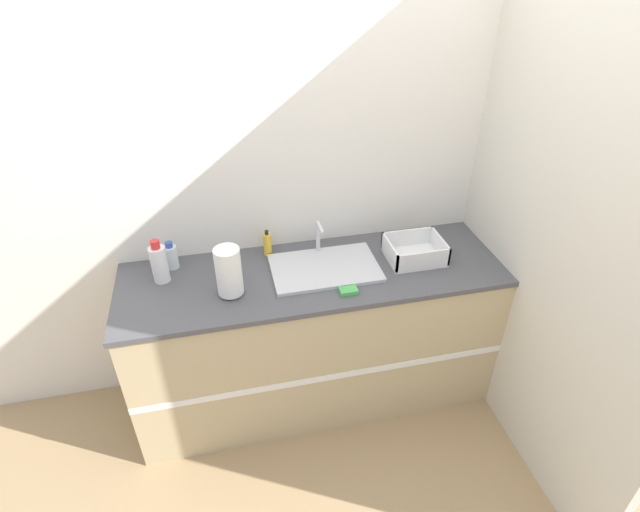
% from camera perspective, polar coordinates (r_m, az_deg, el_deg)
% --- Properties ---
extents(ground_plane, '(12.00, 12.00, 0.00)m').
position_cam_1_polar(ground_plane, '(3.12, 0.79, -19.34)').
color(ground_plane, tan).
extents(wall_back, '(4.46, 0.06, 2.60)m').
position_cam_1_polar(wall_back, '(2.80, -2.25, 8.38)').
color(wall_back, silver).
rests_on(wall_back, ground_plane).
extents(wall_right, '(0.06, 2.64, 2.60)m').
position_cam_1_polar(wall_right, '(2.88, 20.48, 6.98)').
color(wall_right, beige).
rests_on(wall_right, ground_plane).
extents(counter_cabinet, '(2.08, 0.66, 0.93)m').
position_cam_1_polar(counter_cabinet, '(2.98, -0.60, -9.13)').
color(counter_cabinet, tan).
rests_on(counter_cabinet, ground_plane).
extents(sink, '(0.58, 0.37, 0.21)m').
position_cam_1_polar(sink, '(2.70, 0.53, -1.23)').
color(sink, silver).
rests_on(sink, counter_cabinet).
extents(paper_towel_roll, '(0.13, 0.13, 0.27)m').
position_cam_1_polar(paper_towel_roll, '(2.50, -10.39, -1.78)').
color(paper_towel_roll, '#4C4C51').
rests_on(paper_towel_roll, counter_cabinet).
extents(dish_rack, '(0.31, 0.25, 0.12)m').
position_cam_1_polar(dish_rack, '(2.82, 10.75, 0.44)').
color(dish_rack, white).
rests_on(dish_rack, counter_cabinet).
extents(bottle_clear, '(0.07, 0.07, 0.16)m').
position_cam_1_polar(bottle_clear, '(2.80, -16.65, -0.04)').
color(bottle_clear, silver).
rests_on(bottle_clear, counter_cabinet).
extents(bottle_white_spray, '(0.08, 0.08, 0.25)m').
position_cam_1_polar(bottle_white_spray, '(2.69, -17.91, -0.79)').
color(bottle_white_spray, white).
rests_on(bottle_white_spray, counter_cabinet).
extents(soap_dispenser, '(0.05, 0.05, 0.15)m').
position_cam_1_polar(soap_dispenser, '(2.81, -6.04, 1.38)').
color(soap_dispenser, gold).
rests_on(soap_dispenser, counter_cabinet).
extents(sponge, '(0.09, 0.06, 0.02)m').
position_cam_1_polar(sponge, '(2.54, 3.28, -3.99)').
color(sponge, '#4CB259').
rests_on(sponge, counter_cabinet).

